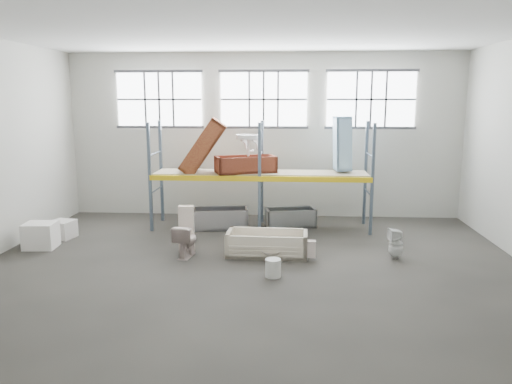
# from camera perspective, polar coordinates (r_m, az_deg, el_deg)

# --- Properties ---
(floor) EXTENTS (12.00, 10.00, 0.10)m
(floor) POSITION_cam_1_polar(r_m,az_deg,el_deg) (10.74, -0.55, -9.12)
(floor) COLOR #433F39
(floor) RESTS_ON ground
(ceiling) EXTENTS (12.00, 10.00, 0.10)m
(ceiling) POSITION_cam_1_polar(r_m,az_deg,el_deg) (10.21, -0.60, 18.92)
(ceiling) COLOR silver
(ceiling) RESTS_ON ground
(wall_back) EXTENTS (12.00, 0.10, 5.00)m
(wall_back) POSITION_cam_1_polar(r_m,az_deg,el_deg) (15.18, 0.91, 6.57)
(wall_back) COLOR #BBBAAD
(wall_back) RESTS_ON ground
(wall_front) EXTENTS (12.00, 0.10, 5.00)m
(wall_front) POSITION_cam_1_polar(r_m,az_deg,el_deg) (5.20, -4.86, -1.43)
(wall_front) COLOR #B0AFA2
(wall_front) RESTS_ON ground
(window_left) EXTENTS (2.60, 0.04, 1.60)m
(window_left) POSITION_cam_1_polar(r_m,az_deg,el_deg) (15.53, -11.18, 10.53)
(window_left) COLOR white
(window_left) RESTS_ON wall_back
(window_mid) EXTENTS (2.60, 0.04, 1.60)m
(window_mid) POSITION_cam_1_polar(r_m,az_deg,el_deg) (15.03, 0.90, 10.73)
(window_mid) COLOR white
(window_mid) RESTS_ON wall_back
(window_right) EXTENTS (2.60, 0.04, 1.60)m
(window_right) POSITION_cam_1_polar(r_m,az_deg,el_deg) (15.21, 13.24, 10.45)
(window_right) COLOR white
(window_right) RESTS_ON wall_back
(rack_upright_la) EXTENTS (0.08, 0.08, 3.00)m
(rack_upright_la) POSITION_cam_1_polar(r_m,az_deg,el_deg) (13.67, -12.25, 1.65)
(rack_upright_la) COLOR slate
(rack_upright_la) RESTS_ON floor
(rack_upright_lb) EXTENTS (0.08, 0.08, 3.00)m
(rack_upright_lb) POSITION_cam_1_polar(r_m,az_deg,el_deg) (14.82, -10.98, 2.38)
(rack_upright_lb) COLOR slate
(rack_upright_lb) RESTS_ON floor
(rack_upright_ma) EXTENTS (0.08, 0.08, 3.00)m
(rack_upright_ma) POSITION_cam_1_polar(r_m,az_deg,el_deg) (13.16, 0.41, 1.55)
(rack_upright_ma) COLOR slate
(rack_upright_ma) RESTS_ON floor
(rack_upright_mb) EXTENTS (0.08, 0.08, 3.00)m
(rack_upright_mb) POSITION_cam_1_polar(r_m,az_deg,el_deg) (14.35, 0.70, 2.31)
(rack_upright_mb) COLOR slate
(rack_upright_mb) RESTS_ON floor
(rack_upright_ra) EXTENTS (0.08, 0.08, 3.00)m
(rack_upright_ra) POSITION_cam_1_polar(r_m,az_deg,el_deg) (13.33, 13.40, 1.37)
(rack_upright_ra) COLOR slate
(rack_upright_ra) RESTS_ON floor
(rack_upright_rb) EXTENTS (0.08, 0.08, 3.00)m
(rack_upright_rb) POSITION_cam_1_polar(r_m,az_deg,el_deg) (14.50, 12.63, 2.14)
(rack_upright_rb) COLOR slate
(rack_upright_rb) RESTS_ON floor
(rack_beam_front) EXTENTS (6.00, 0.10, 0.14)m
(rack_beam_front) POSITION_cam_1_polar(r_m,az_deg,el_deg) (13.16, 0.41, 1.55)
(rack_beam_front) COLOR yellow
(rack_beam_front) RESTS_ON floor
(rack_beam_back) EXTENTS (6.00, 0.10, 0.14)m
(rack_beam_back) POSITION_cam_1_polar(r_m,az_deg,el_deg) (14.35, 0.70, 2.31)
(rack_beam_back) COLOR yellow
(rack_beam_back) RESTS_ON floor
(shelf_deck) EXTENTS (5.90, 1.10, 0.03)m
(shelf_deck) POSITION_cam_1_polar(r_m,az_deg,el_deg) (13.74, 0.56, 2.28)
(shelf_deck) COLOR gray
(shelf_deck) RESTS_ON floor
(wet_patch) EXTENTS (1.80, 1.80, 0.00)m
(wet_patch) POSITION_cam_1_polar(r_m,az_deg,el_deg) (13.29, 0.35, -4.97)
(wet_patch) COLOR black
(wet_patch) RESTS_ON floor
(bathtub_beige) EXTENTS (1.90, 0.95, 0.55)m
(bathtub_beige) POSITION_cam_1_polar(r_m,az_deg,el_deg) (11.54, 1.29, -6.00)
(bathtub_beige) COLOR beige
(bathtub_beige) RESTS_ON floor
(cistern_spare) EXTENTS (0.41, 0.21, 0.38)m
(cistern_spare) POSITION_cam_1_polar(r_m,az_deg,el_deg) (11.19, 5.93, -6.58)
(cistern_spare) COLOR beige
(cistern_spare) RESTS_ON bathtub_beige
(sink_in_tub) EXTENTS (0.48, 0.48, 0.15)m
(sink_in_tub) POSITION_cam_1_polar(r_m,az_deg,el_deg) (11.18, 1.75, -7.18)
(sink_in_tub) COLOR beige
(sink_in_tub) RESTS_ON bathtub_beige
(toilet_beige) EXTENTS (0.55, 0.81, 0.77)m
(toilet_beige) POSITION_cam_1_polar(r_m,az_deg,el_deg) (11.50, -8.14, -5.62)
(toilet_beige) COLOR beige
(toilet_beige) RESTS_ON floor
(cistern_tall) EXTENTS (0.38, 0.27, 1.11)m
(cistern_tall) POSITION_cam_1_polar(r_m,az_deg,el_deg) (11.86, -8.08, -4.24)
(cistern_tall) COLOR beige
(cistern_tall) RESTS_ON floor
(toilet_white) EXTENTS (0.38, 0.37, 0.71)m
(toilet_white) POSITION_cam_1_polar(r_m,az_deg,el_deg) (11.69, 15.96, -5.79)
(toilet_white) COLOR white
(toilet_white) RESTS_ON floor
(steel_tub_left) EXTENTS (1.65, 0.93, 0.57)m
(steel_tub_left) POSITION_cam_1_polar(r_m,az_deg,el_deg) (13.92, -4.20, -3.07)
(steel_tub_left) COLOR #B5B6BD
(steel_tub_left) RESTS_ON floor
(steel_tub_right) EXTENTS (1.50, 0.94, 0.51)m
(steel_tub_right) POSITION_cam_1_polar(r_m,az_deg,el_deg) (14.16, 4.02, -2.95)
(steel_tub_right) COLOR #ACB1B5
(steel_tub_right) RESTS_ON floor
(rust_tub_flat) EXTENTS (1.80, 1.27, 0.46)m
(rust_tub_flat) POSITION_cam_1_polar(r_m,az_deg,el_deg) (13.66, -1.23, 3.24)
(rust_tub_flat) COLOR brown
(rust_tub_flat) RESTS_ON shelf_deck
(rust_tub_tilted) EXTENTS (1.43, 0.93, 1.65)m
(rust_tub_tilted) POSITION_cam_1_polar(r_m,az_deg,el_deg) (13.75, -6.21, 5.23)
(rust_tub_tilted) COLOR #9B5C29
(rust_tub_tilted) RESTS_ON shelf_deck
(sink_on_shelf) EXTENTS (0.84, 0.76, 0.61)m
(sink_on_shelf) POSITION_cam_1_polar(r_m,az_deg,el_deg) (13.54, -0.91, 4.35)
(sink_on_shelf) COLOR white
(sink_on_shelf) RESTS_ON rust_tub_flat
(blue_tub_upright) EXTENTS (0.52, 0.73, 1.50)m
(blue_tub_upright) POSITION_cam_1_polar(r_m,az_deg,el_deg) (13.91, 10.01, 5.60)
(blue_tub_upright) COLOR #A2D0F2
(blue_tub_upright) RESTS_ON shelf_deck
(bucket) EXTENTS (0.42, 0.42, 0.38)m
(bucket) POSITION_cam_1_polar(r_m,az_deg,el_deg) (10.18, 2.01, -8.83)
(bucket) COLOR beige
(bucket) RESTS_ON floor
(carton_near) EXTENTS (0.78, 0.69, 0.63)m
(carton_near) POSITION_cam_1_polar(r_m,az_deg,el_deg) (13.17, -23.77, -4.64)
(carton_near) COLOR white
(carton_near) RESTS_ON floor
(carton_far) EXTENTS (0.66, 0.66, 0.47)m
(carton_far) POSITION_cam_1_polar(r_m,az_deg,el_deg) (13.89, -21.60, -4.06)
(carton_far) COLOR beige
(carton_far) RESTS_ON floor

